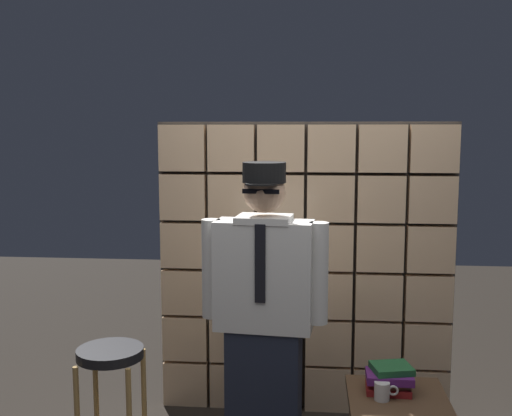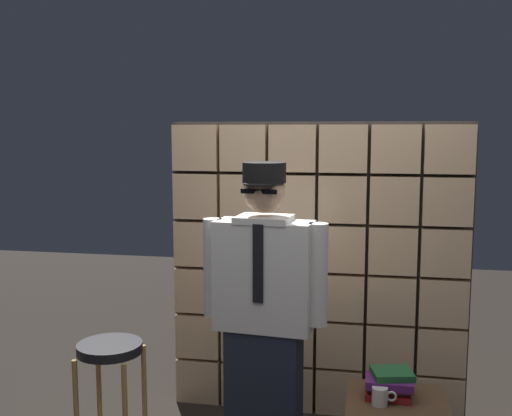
{
  "view_description": "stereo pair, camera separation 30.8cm",
  "coord_description": "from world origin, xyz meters",
  "px_view_note": "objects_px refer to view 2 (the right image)",
  "views": [
    {
      "loc": [
        0.03,
        -2.65,
        1.93
      ],
      "look_at": [
        -0.26,
        0.54,
        1.51
      ],
      "focal_mm": 42.43,
      "sensor_mm": 36.0,
      "label": 1
    },
    {
      "loc": [
        0.33,
        -2.61,
        1.93
      ],
      "look_at": [
        -0.26,
        0.54,
        1.51
      ],
      "focal_mm": 42.43,
      "sensor_mm": 36.0,
      "label": 2
    }
  ],
  "objects_px": {
    "standing_person": "(264,316)",
    "book_stack": "(390,384)",
    "coffee_mug": "(380,396)",
    "side_table": "(397,415)",
    "bar_stool": "(111,382)"
  },
  "relations": [
    {
      "from": "book_stack",
      "to": "coffee_mug",
      "type": "xyz_separation_m",
      "value": [
        -0.05,
        -0.11,
        -0.02
      ]
    },
    {
      "from": "bar_stool",
      "to": "coffee_mug",
      "type": "xyz_separation_m",
      "value": [
        1.4,
        0.15,
        -0.03
      ]
    },
    {
      "from": "standing_person",
      "to": "bar_stool",
      "type": "distance_m",
      "value": 0.88
    },
    {
      "from": "side_table",
      "to": "coffee_mug",
      "type": "bearing_deg",
      "value": -148.33
    },
    {
      "from": "side_table",
      "to": "coffee_mug",
      "type": "xyz_separation_m",
      "value": [
        -0.09,
        -0.05,
        0.12
      ]
    },
    {
      "from": "side_table",
      "to": "bar_stool",
      "type": "bearing_deg",
      "value": -172.12
    },
    {
      "from": "book_stack",
      "to": "coffee_mug",
      "type": "distance_m",
      "value": 0.12
    },
    {
      "from": "standing_person",
      "to": "side_table",
      "type": "xyz_separation_m",
      "value": [
        0.72,
        -0.11,
        -0.45
      ]
    },
    {
      "from": "bar_stool",
      "to": "side_table",
      "type": "xyz_separation_m",
      "value": [
        1.48,
        0.21,
        -0.15
      ]
    },
    {
      "from": "standing_person",
      "to": "coffee_mug",
      "type": "distance_m",
      "value": 0.73
    },
    {
      "from": "standing_person",
      "to": "book_stack",
      "type": "bearing_deg",
      "value": 0.88
    },
    {
      "from": "standing_person",
      "to": "book_stack",
      "type": "height_order",
      "value": "standing_person"
    },
    {
      "from": "standing_person",
      "to": "side_table",
      "type": "height_order",
      "value": "standing_person"
    },
    {
      "from": "book_stack",
      "to": "coffee_mug",
      "type": "relative_size",
      "value": 2.04
    },
    {
      "from": "side_table",
      "to": "book_stack",
      "type": "xyz_separation_m",
      "value": [
        -0.04,
        0.05,
        0.14
      ]
    }
  ]
}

